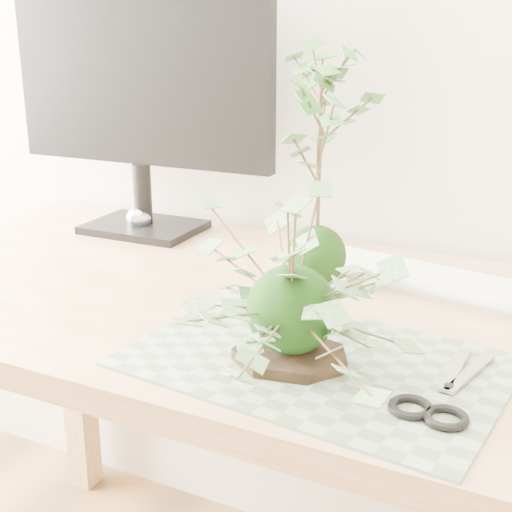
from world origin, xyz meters
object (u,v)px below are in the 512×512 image
Objects in this scene: maple_kokedama at (320,108)px; keyboard at (405,274)px; desk at (310,359)px; ivy_kokedama at (292,269)px; monitor at (140,88)px.

maple_kokedama is 0.85× the size of keyboard.
maple_kokedama is at bearing -136.71° from keyboard.
desk is at bearing -71.01° from maple_kokedama.
maple_kokedama is 0.32m from keyboard.
ivy_kokedama is 0.95× the size of maple_kokedama.
maple_kokedama is at bearing 108.99° from desk.
desk is 3.92× the size of maple_kokedama.
monitor is at bearing 162.31° from maple_kokedama.
ivy_kokedama is 0.39m from keyboard.
ivy_kokedama is (0.05, -0.19, 0.22)m from desk.
monitor reaches higher than maple_kokedama.
ivy_kokedama is 0.80× the size of keyboard.
monitor is (-0.43, 0.14, 0.00)m from maple_kokedama.
maple_kokedama is at bearing -19.29° from monitor.
desk is at bearing 104.62° from ivy_kokedama.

